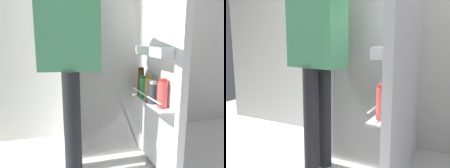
% 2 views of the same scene
% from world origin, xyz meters
% --- Properties ---
extents(kitchen_wall, '(4.40, 0.10, 2.52)m').
position_xyz_m(kitchen_wall, '(0.00, 0.86, 1.26)').
color(kitchen_wall, silver).
rests_on(kitchen_wall, ground_plane).
extents(refrigerator, '(0.72, 1.21, 1.76)m').
position_xyz_m(refrigerator, '(0.03, 0.47, 0.88)').
color(refrigerator, white).
rests_on(refrigerator, ground_plane).
extents(person, '(0.57, 0.81, 1.71)m').
position_xyz_m(person, '(-0.32, 0.03, 1.04)').
color(person, black).
rests_on(person, ground_plane).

